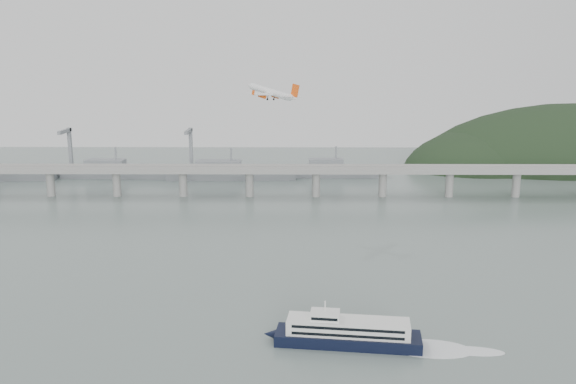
{
  "coord_description": "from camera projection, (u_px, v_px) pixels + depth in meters",
  "views": [
    {
      "loc": [
        2.21,
        -247.1,
        104.11
      ],
      "look_at": [
        0.0,
        55.0,
        36.0
      ],
      "focal_mm": 38.0,
      "sensor_mm": 36.0,
      "label": 1
    }
  ],
  "objects": [
    {
      "name": "ferry",
      "position": [
        348.0,
        333.0,
        223.56
      ],
      "size": [
        87.75,
        22.6,
        16.56
      ],
      "rotation": [
        0.0,
        0.0,
        -0.12
      ],
      "color": "black",
      "rests_on": "ground"
    },
    {
      "name": "bridge",
      "position": [
        288.0,
        173.0,
        455.18
      ],
      "size": [
        800.0,
        22.0,
        23.9
      ],
      "color": "gray",
      "rests_on": "ground"
    },
    {
      "name": "ground",
      "position": [
        287.0,
        301.0,
        263.96
      ],
      "size": [
        900.0,
        900.0,
        0.0
      ],
      "primitive_type": "plane",
      "color": "slate",
      "rests_on": "ground"
    },
    {
      "name": "airliner",
      "position": [
        272.0,
        92.0,
        346.28
      ],
      "size": [
        33.62,
        31.51,
        10.58
      ],
      "rotation": [
        0.05,
        -0.19,
        2.45
      ],
      "color": "white",
      "rests_on": "ground"
    },
    {
      "name": "distant_fleet",
      "position": [
        109.0,
        172.0,
        522.28
      ],
      "size": [
        453.0,
        60.9,
        40.0
      ],
      "color": "slate",
      "rests_on": "ground"
    }
  ]
}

